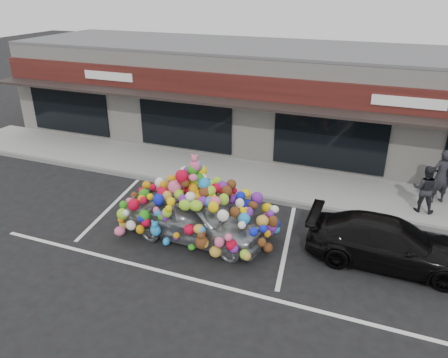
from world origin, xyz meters
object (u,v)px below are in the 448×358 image
at_px(black_sedan, 389,243).
at_px(pedestrian_b, 425,189).
at_px(toy_car, 197,211).
at_px(pedestrian_a, 441,176).

relative_size(black_sedan, pedestrian_b, 2.74).
bearing_deg(pedestrian_b, toy_car, 37.01).
height_order(toy_car, pedestrian_a, toy_car).
bearing_deg(pedestrian_b, black_sedan, 79.08).
bearing_deg(pedestrian_a, black_sedan, 41.97).
distance_m(black_sedan, pedestrian_a, 4.27).
xyz_separation_m(toy_car, pedestrian_b, (6.08, 3.88, 0.04)).
distance_m(pedestrian_a, pedestrian_b, 1.00).
height_order(toy_car, black_sedan, toy_car).
xyz_separation_m(black_sedan, pedestrian_b, (0.87, 3.17, 0.31)).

